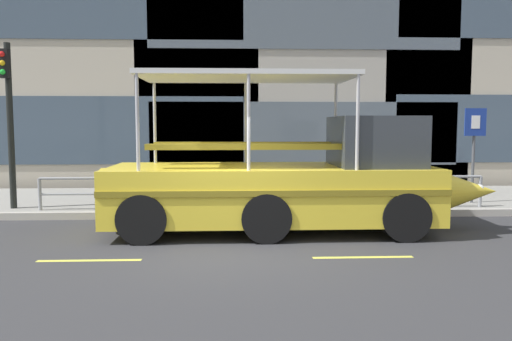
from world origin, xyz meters
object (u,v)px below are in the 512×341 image
(duck_tour_boat, at_px, (294,182))
(parking_sign, at_px, (474,139))
(pedestrian_near_bow, at_px, (394,168))
(traffic_light_pole, at_px, (9,109))

(duck_tour_boat, bearing_deg, parking_sign, 26.91)
(parking_sign, xyz_separation_m, pedestrian_near_bow, (-2.20, 0.08, -0.81))
(traffic_light_pole, distance_m, duck_tour_boat, 7.61)
(pedestrian_near_bow, bearing_deg, duck_tour_boat, -138.33)
(parking_sign, height_order, duck_tour_boat, duck_tour_boat)
(parking_sign, relative_size, pedestrian_near_bow, 1.63)
(traffic_light_pole, relative_size, parking_sign, 1.62)
(traffic_light_pole, height_order, duck_tour_boat, traffic_light_pole)
(traffic_light_pole, height_order, pedestrian_near_bow, traffic_light_pole)
(traffic_light_pole, distance_m, pedestrian_near_bow, 10.35)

